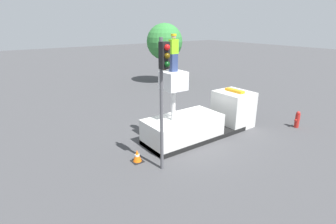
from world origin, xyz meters
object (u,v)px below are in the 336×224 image
traffic_cone_rear (137,156)px  tree_left_bg (165,42)px  worker (174,53)px  fire_hydrant (297,120)px  bucket_truck (203,120)px  traffic_light_pole (163,81)px

traffic_cone_rear → tree_left_bg: tree_left_bg is taller
worker → fire_hydrant: bearing=-18.7°
worker → fire_hydrant: size_ratio=1.69×
bucket_truck → worker: bearing=180.0°
traffic_cone_rear → worker: bearing=11.5°
worker → tree_left_bg: bearing=56.6°
worker → traffic_cone_rear: size_ratio=2.93×
traffic_light_pole → fire_hydrant: size_ratio=5.42×
bucket_truck → tree_left_bg: tree_left_bg is taller
fire_hydrant → bucket_truck: bearing=154.9°
fire_hydrant → traffic_light_pole: bearing=175.5°
fire_hydrant → tree_left_bg: bearing=87.8°
bucket_truck → fire_hydrant: (5.44, -2.55, -0.37)m
worker → traffic_light_pole: bearing=-135.6°
fire_hydrant → traffic_cone_rear: fire_hydrant is taller
bucket_truck → worker: (-2.10, 0.00, 3.87)m
bucket_truck → fire_hydrant: bearing=-25.1°
traffic_cone_rear → tree_left_bg: 17.03m
traffic_light_pole → worker: bearing=44.4°
bucket_truck → fire_hydrant: bucket_truck is taller
worker → bucket_truck: bearing=0.0°
traffic_light_pole → traffic_cone_rear: traffic_light_pole is taller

